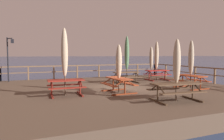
% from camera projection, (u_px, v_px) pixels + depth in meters
% --- Properties ---
extents(ground_plane, '(600.00, 600.00, 0.00)m').
position_uv_depth(ground_plane, '(118.00, 99.00, 12.94)').
color(ground_plane, navy).
extents(wooden_deck, '(13.75, 12.80, 0.70)m').
position_uv_depth(wooden_deck, '(118.00, 94.00, 12.91)').
color(wooden_deck, brown).
rests_on(wooden_deck, ground).
extents(railing_waterside_far, '(13.55, 0.10, 1.09)m').
position_uv_depth(railing_waterside_far, '(88.00, 69.00, 18.59)').
color(railing_waterside_far, brown).
rests_on(railing_waterside_far, wooden_deck).
extents(railing_side_right, '(0.10, 12.60, 1.09)m').
position_uv_depth(railing_side_right, '(205.00, 72.00, 15.41)').
color(railing_side_right, brown).
rests_on(railing_side_right, wooden_deck).
extents(picnic_table_mid_left, '(1.49, 1.80, 0.78)m').
position_uv_depth(picnic_table_mid_left, '(191.00, 79.00, 12.73)').
color(picnic_table_mid_left, '#993819').
rests_on(picnic_table_mid_left, wooden_deck).
extents(picnic_table_front_right, '(1.86, 1.52, 0.78)m').
position_uv_depth(picnic_table_front_right, '(126.00, 75.00, 15.16)').
color(picnic_table_front_right, brown).
rests_on(picnic_table_front_right, wooden_deck).
extents(picnic_table_mid_right, '(2.20, 1.58, 0.78)m').
position_uv_depth(picnic_table_mid_right, '(176.00, 88.00, 9.26)').
color(picnic_table_mid_right, brown).
rests_on(picnic_table_mid_right, wooden_deck).
extents(picnic_table_mid_centre, '(1.79, 1.48, 0.78)m').
position_uv_depth(picnic_table_mid_centre, '(66.00, 84.00, 10.50)').
color(picnic_table_mid_centre, maroon).
rests_on(picnic_table_mid_centre, wooden_deck).
extents(picnic_table_back_right, '(1.45, 1.78, 0.78)m').
position_uv_depth(picnic_table_back_right, '(119.00, 82.00, 11.30)').
color(picnic_table_back_right, '#993819').
rests_on(picnic_table_back_right, wooden_deck).
extents(picnic_table_back_left, '(1.83, 1.51, 0.78)m').
position_uv_depth(picnic_table_back_left, '(157.00, 73.00, 16.81)').
color(picnic_table_back_left, maroon).
rests_on(picnic_table_back_left, wooden_deck).
extents(patio_umbrella_tall_mid_right, '(0.32, 0.32, 2.81)m').
position_uv_depth(patio_umbrella_tall_mid_right, '(191.00, 58.00, 12.68)').
color(patio_umbrella_tall_mid_right, '#4C3828').
rests_on(patio_umbrella_tall_mid_right, wooden_deck).
extents(patio_umbrella_short_front, '(0.32, 0.32, 3.25)m').
position_uv_depth(patio_umbrella_short_front, '(127.00, 53.00, 15.07)').
color(patio_umbrella_short_front, '#4C3828').
rests_on(patio_umbrella_short_front, wooden_deck).
extents(patio_umbrella_short_back, '(0.32, 0.32, 2.64)m').
position_uv_depth(patio_umbrella_short_back, '(177.00, 62.00, 9.21)').
color(patio_umbrella_short_back, '#4C3828').
rests_on(patio_umbrella_short_back, wooden_deck).
extents(patio_umbrella_tall_mid_left, '(0.32, 0.32, 3.24)m').
position_uv_depth(patio_umbrella_tall_mid_left, '(65.00, 53.00, 10.36)').
color(patio_umbrella_tall_mid_left, '#4C3828').
rests_on(patio_umbrella_tall_mid_left, wooden_deck).
extents(patio_umbrella_tall_front, '(0.32, 0.32, 2.50)m').
position_uv_depth(patio_umbrella_tall_front, '(119.00, 62.00, 11.22)').
color(patio_umbrella_tall_front, '#4C3828').
rests_on(patio_umbrella_tall_front, wooden_deck).
extents(patio_umbrella_tall_back_left, '(0.32, 0.32, 2.99)m').
position_uv_depth(patio_umbrella_tall_back_left, '(157.00, 55.00, 16.75)').
color(patio_umbrella_tall_back_left, '#4C3828').
rests_on(patio_umbrella_tall_back_left, wooden_deck).
extents(patio_umbrella_tall_back_right, '(0.32, 0.32, 2.65)m').
position_uv_depth(patio_umbrella_tall_back_right, '(151.00, 58.00, 18.41)').
color(patio_umbrella_tall_back_right, '#4C3828').
rests_on(patio_umbrella_tall_back_right, wooden_deck).
extents(lamp_post_hooked, '(0.49, 0.57, 3.20)m').
position_uv_depth(lamp_post_hooked, '(9.00, 53.00, 15.53)').
color(lamp_post_hooked, black).
rests_on(lamp_post_hooked, wooden_deck).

